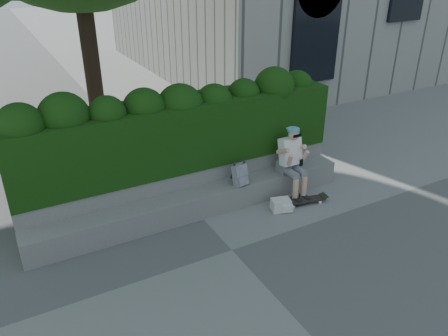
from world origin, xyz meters
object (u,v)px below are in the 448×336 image
backpack_ground (281,205)px  skateboard (305,200)px  person (292,159)px  backpack_plaid (240,175)px

backpack_ground → skateboard: bearing=12.4°
skateboard → backpack_ground: (-0.54, 0.03, 0.04)m
person → backpack_plaid: (-1.10, 0.08, -0.10)m
backpack_plaid → person: bearing=-17.9°
person → backpack_ground: size_ratio=4.05×
person → backpack_ground: bearing=-140.2°
person → skateboard: (0.03, -0.46, -0.68)m
skateboard → backpack_ground: size_ratio=2.43×
backpack_plaid → backpack_ground: bearing=-54.8°
backpack_plaid → backpack_ground: 0.94m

